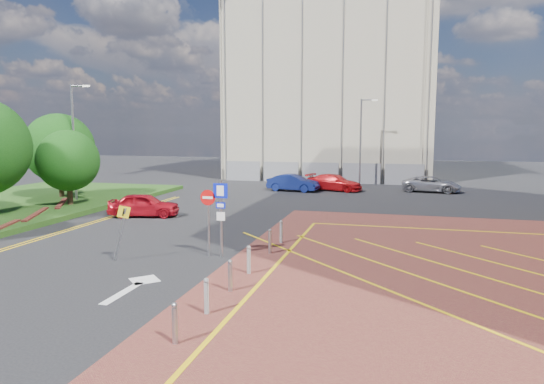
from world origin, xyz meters
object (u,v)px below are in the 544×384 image
at_px(tree_c, 68,161).
at_px(warning_sign, 122,226).
at_px(sign_cluster, 216,210).
at_px(car_red_left, 144,205).
at_px(tree_d, 59,148).
at_px(car_silver_back, 431,184).
at_px(lamp_left_far, 75,138).
at_px(car_red_back, 334,182).
at_px(car_blue_back, 293,183).
at_px(lamp_back, 361,139).

bearing_deg(tree_c, warning_sign, -45.55).
height_order(tree_c, sign_cluster, tree_c).
bearing_deg(sign_cluster, car_red_left, 134.81).
distance_m(tree_c, tree_d, 4.30).
xyz_separation_m(warning_sign, car_silver_back, (13.23, 25.89, -0.76)).
distance_m(tree_d, car_red_left, 10.65).
bearing_deg(sign_cluster, tree_d, 144.42).
bearing_deg(lamp_left_far, car_red_back, 36.12).
bearing_deg(warning_sign, tree_d, 134.57).
relative_size(tree_d, car_silver_back, 1.27).
bearing_deg(car_red_left, car_blue_back, -37.56).
bearing_deg(lamp_back, lamp_left_far, -139.14).
distance_m(sign_cluster, car_red_back, 23.22).
xyz_separation_m(tree_c, tree_d, (-3.00, 3.00, 0.68)).
relative_size(lamp_back, car_red_back, 1.65).
distance_m(sign_cluster, car_silver_back, 26.22).
bearing_deg(lamp_back, sign_cluster, -97.97).
xyz_separation_m(tree_d, lamp_left_far, (2.08, -1.00, 0.79)).
relative_size(sign_cluster, car_silver_back, 0.67).
height_order(tree_c, lamp_back, lamp_back).
xyz_separation_m(car_blue_back, car_silver_back, (11.38, 2.39, -0.06)).
height_order(lamp_back, car_red_back, lamp_back).
bearing_deg(car_red_left, car_red_back, -45.77).
bearing_deg(sign_cluster, tree_c, 146.84).
bearing_deg(sign_cluster, warning_sign, -153.81).
distance_m(lamp_left_far, lamp_back, 24.46).
distance_m(tree_c, warning_sign, 15.03).
relative_size(tree_d, car_red_back, 1.26).
relative_size(tree_c, sign_cluster, 1.53).
bearing_deg(car_red_left, car_silver_back, -60.80).
bearing_deg(car_red_left, lamp_back, -44.75).
bearing_deg(tree_c, lamp_left_far, 114.71).
height_order(sign_cluster, car_silver_back, sign_cluster).
bearing_deg(tree_c, tree_d, 135.00).
xyz_separation_m(tree_d, sign_cluster, (16.80, -12.02, -1.92)).
height_order(warning_sign, car_blue_back, warning_sign).
distance_m(tree_c, lamp_back, 25.19).
height_order(sign_cluster, car_red_back, sign_cluster).
bearing_deg(tree_d, lamp_back, 36.09).
bearing_deg(warning_sign, lamp_left_far, 131.94).
distance_m(lamp_left_far, sign_cluster, 18.58).
distance_m(warning_sign, car_silver_back, 29.08).
bearing_deg(tree_c, lamp_back, 45.68).
relative_size(sign_cluster, car_red_left, 0.77).
distance_m(lamp_left_far, car_blue_back, 17.54).
bearing_deg(car_blue_back, lamp_left_far, 137.53).
bearing_deg(lamp_back, warning_sign, -103.96).
xyz_separation_m(tree_d, car_red_back, (18.65, 11.09, -3.17)).
height_order(tree_c, car_blue_back, tree_c).
xyz_separation_m(tree_c, lamp_back, (17.58, 18.00, 1.17)).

